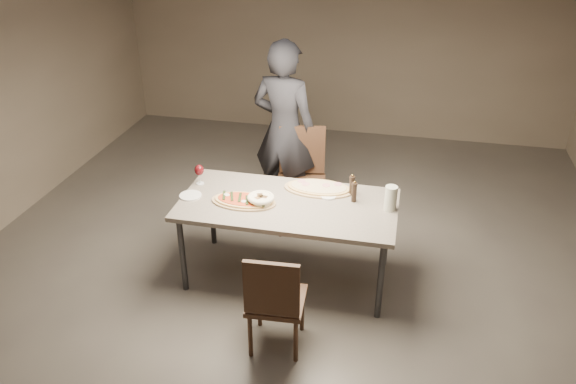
% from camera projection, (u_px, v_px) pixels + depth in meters
% --- Properties ---
extents(room, '(7.00, 7.00, 7.00)m').
position_uv_depth(room, '(288.00, 130.00, 4.34)').
color(room, '#5B554E').
rests_on(room, ground).
extents(dining_table, '(1.80, 0.90, 0.75)m').
position_uv_depth(dining_table, '(288.00, 209.00, 4.67)').
color(dining_table, slate).
rests_on(dining_table, ground).
extents(zucchini_pizza, '(0.55, 0.30, 0.05)m').
position_uv_depth(zucchini_pizza, '(243.00, 201.00, 4.64)').
color(zucchini_pizza, tan).
rests_on(zucchini_pizza, dining_table).
extents(ham_pizza, '(0.60, 0.33, 0.04)m').
position_uv_depth(ham_pizza, '(318.00, 188.00, 4.84)').
color(ham_pizza, tan).
rests_on(ham_pizza, dining_table).
extents(bread_basket, '(0.22, 0.22, 0.08)m').
position_uv_depth(bread_basket, '(261.00, 199.00, 4.60)').
color(bread_basket, beige).
rests_on(bread_basket, dining_table).
extents(oil_dish, '(0.14, 0.14, 0.02)m').
position_uv_depth(oil_dish, '(328.00, 196.00, 4.73)').
color(oil_dish, white).
rests_on(oil_dish, dining_table).
extents(pepper_mill_left, '(0.05, 0.05, 0.19)m').
position_uv_depth(pepper_mill_left, '(352.00, 185.00, 4.73)').
color(pepper_mill_left, black).
rests_on(pepper_mill_left, dining_table).
extents(pepper_mill_right, '(0.05, 0.05, 0.19)m').
position_uv_depth(pepper_mill_right, '(354.00, 192.00, 4.62)').
color(pepper_mill_right, black).
rests_on(pepper_mill_right, dining_table).
extents(carafe, '(0.10, 0.10, 0.21)m').
position_uv_depth(carafe, '(391.00, 198.00, 4.50)').
color(carafe, silver).
rests_on(carafe, dining_table).
extents(wine_glass, '(0.08, 0.08, 0.18)m').
position_uv_depth(wine_glass, '(199.00, 171.00, 4.89)').
color(wine_glass, silver).
rests_on(wine_glass, dining_table).
extents(side_plate, '(0.19, 0.19, 0.01)m').
position_uv_depth(side_plate, '(190.00, 196.00, 4.74)').
color(side_plate, white).
rests_on(side_plate, dining_table).
extents(chair_near, '(0.43, 0.43, 0.86)m').
position_uv_depth(chair_near, '(274.00, 298.00, 3.97)').
color(chair_near, '#3B2619').
rests_on(chair_near, ground).
extents(chair_far, '(0.55, 0.55, 1.01)m').
position_uv_depth(chair_far, '(302.00, 172.00, 5.56)').
color(chair_far, '#3B2619').
rests_on(chair_far, ground).
extents(diner, '(0.75, 0.58, 1.84)m').
position_uv_depth(diner, '(284.00, 131.00, 5.58)').
color(diner, black).
rests_on(diner, ground).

